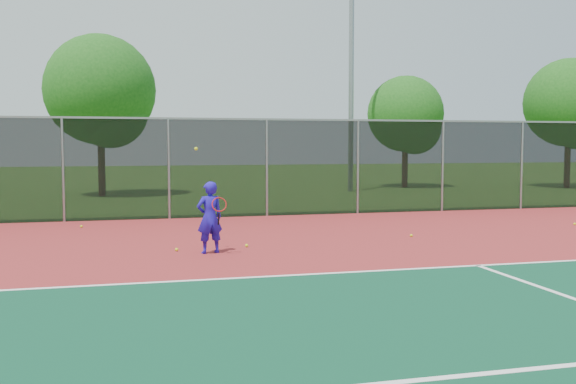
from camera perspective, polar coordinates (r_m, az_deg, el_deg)
name	(u,v)px	position (r m, az deg, el deg)	size (l,w,h in m)	color
ground	(463,317)	(8.87, 15.29, -10.67)	(120.00, 120.00, 0.00)	#32611B
court_apron	(400,284)	(10.60, 9.91, -8.06)	(30.00, 20.00, 0.02)	maroon
fence_back	(267,166)	(19.91, -1.90, 2.29)	(30.00, 0.06, 3.03)	black
tennis_player	(210,217)	(13.24, -6.98, -2.25)	(0.60, 0.64, 2.18)	#2013B4
practice_ball_0	(177,250)	(13.68, -9.87, -5.06)	(0.07, 0.07, 0.07)	#D5E71A
practice_ball_1	(81,226)	(18.07, -17.89, -2.93)	(0.07, 0.07, 0.07)	#D5E71A
practice_ball_2	(411,235)	(15.79, 10.91, -3.82)	(0.07, 0.07, 0.07)	#D5E71A
practice_ball_3	(575,224)	(19.41, 24.13, -2.61)	(0.07, 0.07, 0.07)	#D5E71A
practice_ball_4	(247,245)	(14.03, -3.70, -4.77)	(0.07, 0.07, 0.07)	#D5E71A
floodlight_n	(351,38)	(30.98, 5.66, 13.49)	(0.90, 0.40, 12.87)	gray
tree_back_left	(102,95)	(28.85, -16.17, 8.30)	(4.72, 4.72, 6.94)	#3D2616
tree_back_mid	(408,117)	(33.75, 10.60, 6.53)	(3.92, 3.92, 5.76)	#3D2616
tree_back_right	(572,107)	(35.87, 23.91, 6.95)	(4.49, 4.49, 6.60)	#3D2616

